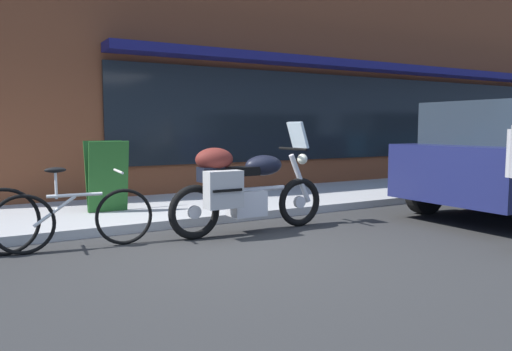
{
  "coord_description": "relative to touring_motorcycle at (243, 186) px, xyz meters",
  "views": [
    {
      "loc": [
        -2.45,
        -4.82,
        1.34
      ],
      "look_at": [
        0.79,
        0.79,
        0.7
      ],
      "focal_mm": 34.78,
      "sensor_mm": 36.0,
      "label": 1
    }
  ],
  "objects": [
    {
      "name": "ground_plane",
      "position": [
        -0.46,
        -0.55,
        -0.61
      ],
      "size": [
        80.0,
        80.0,
        0.0
      ],
      "primitive_type": "plane",
      "color": "#2E2E2E"
    },
    {
      "name": "parked_bicycle",
      "position": [
        -1.96,
        0.21,
        -0.25
      ],
      "size": [
        1.68,
        0.48,
        0.91
      ],
      "color": "black",
      "rests_on": "ground_plane"
    },
    {
      "name": "sidewalk_curb",
      "position": [
        8.54,
        1.95,
        -0.55
      ],
      "size": [
        30.0,
        2.49,
        0.12
      ],
      "color": "#ABABAB",
      "rests_on": "ground_plane"
    },
    {
      "name": "touring_motorcycle",
      "position": [
        0.0,
        0.0,
        0.0
      ],
      "size": [
        2.2,
        0.69,
        1.41
      ],
      "color": "black",
      "rests_on": "ground_plane"
    },
    {
      "name": "sandwich_board_sign",
      "position": [
        -1.23,
        1.82,
        0.02
      ],
      "size": [
        0.55,
        0.43,
        1.01
      ],
      "color": "#1E511E",
      "rests_on": "sidewalk_curb"
    },
    {
      "name": "storefront_building",
      "position": [
        7.26,
        3.35,
        2.95
      ],
      "size": [
        23.44,
        0.9,
        7.28
      ],
      "color": "brown",
      "rests_on": "ground_plane"
    }
  ]
}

